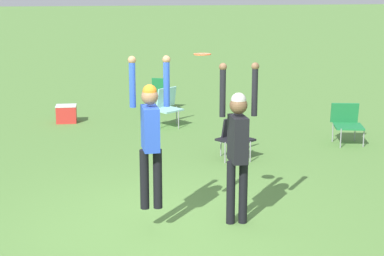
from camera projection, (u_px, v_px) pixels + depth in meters
name	position (u px, v px, depth m)	size (l,w,h in m)	color
ground_plane	(166.00, 227.00, 8.67)	(120.00, 120.00, 0.00)	#56843D
person_jumping	(150.00, 130.00, 8.27)	(0.54, 0.40, 2.03)	black
person_defending	(238.00, 140.00, 8.54)	(0.53, 0.39, 2.22)	black
frisbee	(202.00, 54.00, 8.17)	(0.22, 0.22, 0.02)	#E04C23
camping_chair_0	(347.00, 121.00, 12.84)	(0.64, 0.68, 0.80)	gray
camping_chair_1	(235.00, 135.00, 11.83)	(0.76, 0.84, 0.74)	gray
camping_chair_2	(167.00, 105.00, 14.33)	(0.75, 0.83, 0.84)	gray
camping_chair_3	(161.00, 92.00, 15.83)	(0.56, 0.60, 0.81)	gray
cooler_box	(66.00, 114.00, 14.68)	(0.46, 0.35, 0.41)	red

